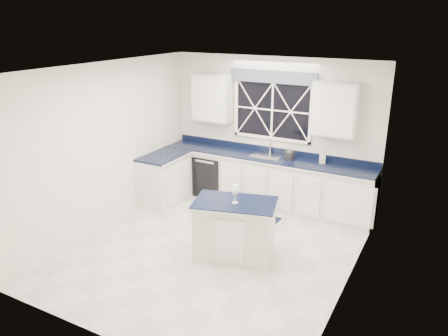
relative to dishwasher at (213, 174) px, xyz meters
The scene contains 13 objects.
ground 2.28m from the dishwasher, 60.57° to the right, with size 4.50×4.50×0.00m, color silver.
back_wall 1.48m from the dishwasher, 15.26° to the left, with size 4.00×0.10×2.70m, color silver.
base_cabinets 0.79m from the dishwasher, 12.13° to the right, with size 3.99×1.60×0.90m.
countertop 1.21m from the dishwasher, ahead, with size 3.98×0.64×0.04m, color black.
dishwasher is the anchor object (origin of this frame).
window 1.81m from the dishwasher, 12.95° to the left, with size 1.65×0.09×1.26m.
upper_cabinets 1.86m from the dishwasher, ahead, with size 3.10×0.34×0.90m.
faucet 1.31m from the dishwasher, 10.02° to the left, with size 0.05×0.20×0.30m.
island 2.45m from the dishwasher, 53.08° to the right, with size 1.30×0.97×0.86m.
rug 1.41m from the dishwasher, 33.24° to the right, with size 1.18×0.76×0.02m.
kettle 1.66m from the dishwasher, ahead, with size 0.28×0.18×0.20m.
wine_glass 2.56m from the dishwasher, 53.20° to the right, with size 0.11×0.11×0.26m.
soap_bottle 2.22m from the dishwasher, ahead, with size 0.10×0.10×0.22m, color silver.
Camera 1 is at (2.93, -5.10, 3.34)m, focal length 35.00 mm.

